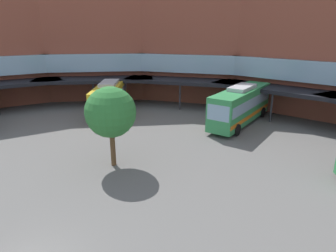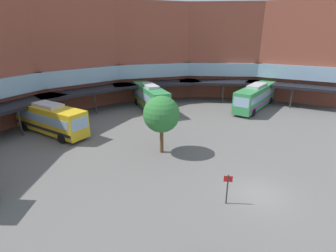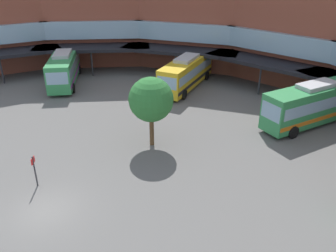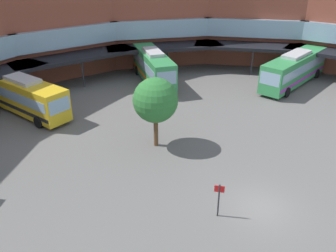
{
  "view_description": "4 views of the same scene",
  "coord_description": "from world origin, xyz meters",
  "px_view_note": "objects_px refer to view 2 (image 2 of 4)",
  "views": [
    {
      "loc": [
        8.37,
        -7.31,
        9.57
      ],
      "look_at": [
        2.91,
        11.43,
        3.01
      ],
      "focal_mm": 31.49,
      "sensor_mm": 36.0,
      "label": 1
    },
    {
      "loc": [
        -15.85,
        -7.86,
        11.43
      ],
      "look_at": [
        -0.21,
        10.17,
        2.69
      ],
      "focal_mm": 27.55,
      "sensor_mm": 36.0,
      "label": 2
    },
    {
      "loc": [
        17.18,
        -8.01,
        14.39
      ],
      "look_at": [
        0.42,
        10.84,
        1.95
      ],
      "focal_mm": 37.91,
      "sensor_mm": 36.0,
      "label": 3
    },
    {
      "loc": [
        -15.21,
        -11.1,
        14.68
      ],
      "look_at": [
        -0.7,
        8.95,
        2.27
      ],
      "focal_mm": 38.35,
      "sensor_mm": 36.0,
      "label": 4
    }
  ],
  "objects_px": {
    "stop_sign_post": "(227,186)",
    "bus_1": "(256,96)",
    "bus_3": "(150,97)",
    "bus_2": "(50,118)",
    "plaza_tree": "(161,114)"
  },
  "relations": [
    {
      "from": "bus_2",
      "to": "plaza_tree",
      "type": "relative_size",
      "value": 1.88
    },
    {
      "from": "bus_3",
      "to": "bus_2",
      "type": "bearing_deg",
      "value": -71.11
    },
    {
      "from": "bus_3",
      "to": "plaza_tree",
      "type": "relative_size",
      "value": 1.89
    },
    {
      "from": "bus_1",
      "to": "stop_sign_post",
      "type": "xyz_separation_m",
      "value": [
        -23.13,
        -11.97,
        -0.53
      ]
    },
    {
      "from": "bus_2",
      "to": "stop_sign_post",
      "type": "relative_size",
      "value": 4.74
    },
    {
      "from": "bus_1",
      "to": "bus_2",
      "type": "distance_m",
      "value": 29.62
    },
    {
      "from": "stop_sign_post",
      "to": "bus_2",
      "type": "bearing_deg",
      "value": 102.18
    },
    {
      "from": "plaza_tree",
      "to": "bus_3",
      "type": "bearing_deg",
      "value": 56.91
    },
    {
      "from": "stop_sign_post",
      "to": "plaza_tree",
      "type": "bearing_deg",
      "value": 78.84
    },
    {
      "from": "bus_1",
      "to": "bus_2",
      "type": "xyz_separation_m",
      "value": [
        -27.88,
        10.01,
        -0.08
      ]
    },
    {
      "from": "bus_1",
      "to": "bus_2",
      "type": "relative_size",
      "value": 1.17
    },
    {
      "from": "bus_3",
      "to": "plaza_tree",
      "type": "xyz_separation_m",
      "value": [
        -8.25,
        -12.66,
        1.98
      ]
    },
    {
      "from": "bus_1",
      "to": "plaza_tree",
      "type": "bearing_deg",
      "value": -5.87
    },
    {
      "from": "plaza_tree",
      "to": "bus_2",
      "type": "bearing_deg",
      "value": 117.6
    },
    {
      "from": "stop_sign_post",
      "to": "bus_1",
      "type": "bearing_deg",
      "value": 27.35
    }
  ]
}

